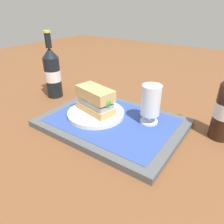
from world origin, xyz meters
TOP-DOWN VIEW (x-y plane):
  - ground_plane at (0.00, 0.00)m, footprint 3.00×3.00m
  - tray at (0.00, 0.00)m, footprint 0.44×0.32m
  - placemat at (0.00, 0.00)m, footprint 0.38×0.27m
  - plate at (-0.06, -0.01)m, footprint 0.19×0.19m
  - sandwich at (-0.06, -0.01)m, footprint 0.14×0.09m
  - beer_glass at (0.10, 0.06)m, footprint 0.06×0.06m
  - second_bottle at (-0.34, 0.06)m, footprint 0.07×0.07m

SIDE VIEW (x-z plane):
  - ground_plane at x=0.00m, z-range 0.00..0.00m
  - tray at x=0.00m, z-range 0.00..0.02m
  - placemat at x=0.00m, z-range 0.02..0.02m
  - plate at x=-0.06m, z-range 0.02..0.04m
  - sandwich at x=-0.06m, z-range 0.04..0.12m
  - beer_glass at x=0.10m, z-range 0.03..0.15m
  - second_bottle at x=-0.34m, z-range -0.03..0.24m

